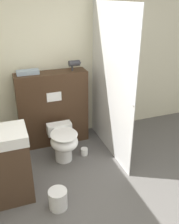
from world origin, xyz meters
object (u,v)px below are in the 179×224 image
object	(u,v)px
toilet	(63,142)
waste_bin	(58,199)
hair_drier	(75,63)
sink_vanity	(1,167)

from	to	relation	value
toilet	waste_bin	xyz separation A→B (m)	(-0.29, -0.86, -0.20)
toilet	hair_drier	world-z (taller)	hair_drier
sink_vanity	waste_bin	world-z (taller)	sink_vanity
hair_drier	waste_bin	xyz separation A→B (m)	(-0.66, -1.41, -1.18)
sink_vanity	hair_drier	xyz separation A→B (m)	(1.21, 1.03, 0.84)
sink_vanity	hair_drier	distance (m)	1.80
toilet	waste_bin	distance (m)	0.93
toilet	hair_drier	size ratio (longest dim) A/B	2.95
sink_vanity	waste_bin	xyz separation A→B (m)	(0.55, -0.38, -0.33)
sink_vanity	waste_bin	bearing A→B (deg)	-34.21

